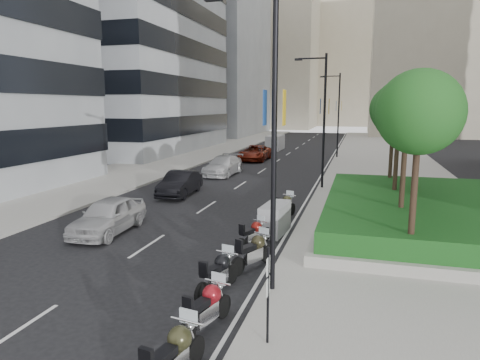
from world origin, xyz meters
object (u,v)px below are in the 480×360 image
at_px(lamp_post_1, 322,114).
at_px(motorcycle_0, 173,358).
at_px(motorcycle_2, 218,273).
at_px(parking_sign, 268,290).
at_px(delivery_van, 275,143).
at_px(lamp_post_0, 269,127).
at_px(motorcycle_4, 253,234).
at_px(motorcycle_1, 207,308).
at_px(car_b, 180,183).
at_px(motorcycle_6, 285,207).
at_px(car_c, 223,166).
at_px(car_d, 255,153).
at_px(motorcycle_3, 254,251).
at_px(motorcycle_5, 275,219).
at_px(lamp_post_2, 337,111).
at_px(car_a, 108,215).

height_order(lamp_post_1, motorcycle_0, lamp_post_1).
relative_size(motorcycle_0, motorcycle_2, 1.06).
height_order(parking_sign, delivery_van, parking_sign).
bearing_deg(lamp_post_0, motorcycle_4, 109.98).
relative_size(motorcycle_1, car_b, 0.49).
bearing_deg(parking_sign, lamp_post_0, 102.33).
height_order(motorcycle_6, car_c, car_c).
bearing_deg(car_d, motorcycle_3, -75.68).
xyz_separation_m(lamp_post_0, car_d, (-7.97, 30.89, -4.28)).
relative_size(lamp_post_0, delivery_van, 2.03).
bearing_deg(delivery_van, motorcycle_5, -77.81).
bearing_deg(delivery_van, motorcycle_1, -79.99).
xyz_separation_m(motorcycle_6, car_d, (-6.97, 22.12, 0.18)).
xyz_separation_m(motorcycle_1, car_d, (-6.97, 33.52, 0.18)).
bearing_deg(lamp_post_2, lamp_post_0, -90.00).
xyz_separation_m(motorcycle_1, motorcycle_6, (0.00, 11.40, -0.00)).
relative_size(motorcycle_1, motorcycle_3, 1.05).
xyz_separation_m(motorcycle_3, car_d, (-7.09, 29.08, 0.17)).
bearing_deg(delivery_van, motorcycle_2, -80.11).
bearing_deg(motorcycle_6, delivery_van, 30.35).
bearing_deg(car_b, motorcycle_3, -58.96).
distance_m(lamp_post_0, car_a, 10.16).
bearing_deg(car_c, motorcycle_1, -71.22).
bearing_deg(motorcycle_2, motorcycle_3, -0.71).
bearing_deg(motorcycle_1, car_b, 39.24).
height_order(parking_sign, motorcycle_2, parking_sign).
relative_size(lamp_post_1, motorcycle_3, 4.17).
height_order(lamp_post_0, motorcycle_1, lamp_post_0).
distance_m(lamp_post_0, car_b, 15.74).
height_order(motorcycle_4, motorcycle_6, motorcycle_6).
distance_m(motorcycle_1, motorcycle_2, 2.26).
bearing_deg(lamp_post_2, car_c, -120.64).
distance_m(parking_sign, motorcycle_3, 5.12).
bearing_deg(motorcycle_2, lamp_post_0, -60.46).
xyz_separation_m(motorcycle_1, delivery_van, (-7.05, 44.59, 0.25)).
bearing_deg(motorcycle_5, lamp_post_0, -165.98).
distance_m(motorcycle_1, motorcycle_6, 11.40).
distance_m(motorcycle_6, car_b, 8.33).
bearing_deg(car_b, car_a, -92.53).
relative_size(lamp_post_1, car_c, 1.67).
height_order(lamp_post_2, car_b, lamp_post_2).
height_order(lamp_post_0, parking_sign, lamp_post_0).
bearing_deg(motorcycle_0, lamp_post_1, 7.64).
distance_m(motorcycle_2, car_a, 8.19).
distance_m(car_b, delivery_van, 29.36).
distance_m(motorcycle_0, motorcycle_4, 8.84).
xyz_separation_m(motorcycle_5, car_a, (-7.24, -1.88, 0.11)).
relative_size(lamp_post_0, car_c, 1.67).
xyz_separation_m(car_c, delivery_van, (0.21, 20.90, 0.08)).
bearing_deg(motorcycle_4, car_a, 111.41).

